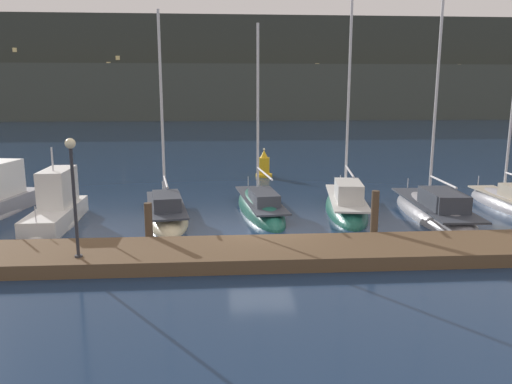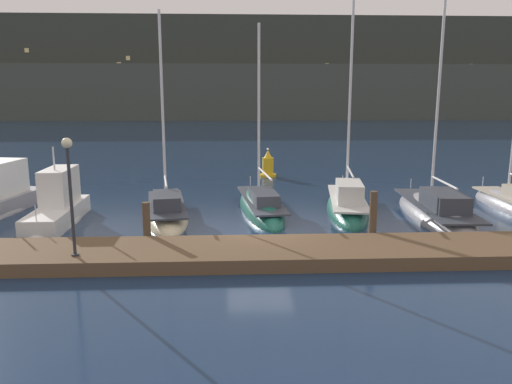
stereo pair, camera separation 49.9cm
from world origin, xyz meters
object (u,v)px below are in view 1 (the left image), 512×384
object	(u,v)px
sailboat_berth_4	(260,209)
motorboat_berth_2	(57,214)
sailboat_berth_3	(166,215)
sailboat_berth_7	(509,206)
dock_lamppost	(73,178)
channel_buoy	(264,166)
sailboat_berth_6	(434,214)
sailboat_berth_5	(346,208)

from	to	relation	value
sailboat_berth_4	motorboat_berth_2	bearing A→B (deg)	-169.42
sailboat_berth_3	sailboat_berth_7	xyz separation A→B (m)	(16.26, 0.66, -0.02)
sailboat_berth_4	dock_lamppost	size ratio (longest dim) A/B	2.52
sailboat_berth_7	channel_buoy	xyz separation A→B (m)	(-10.98, 9.86, 0.58)
sailboat_berth_7	sailboat_berth_3	bearing A→B (deg)	-177.66
motorboat_berth_2	sailboat_berth_4	bearing A→B (deg)	10.58
sailboat_berth_4	sailboat_berth_6	distance (m)	7.84
motorboat_berth_2	dock_lamppost	xyz separation A→B (m)	(2.47, -5.79, 2.50)
motorboat_berth_2	sailboat_berth_3	world-z (taller)	sailboat_berth_3
sailboat_berth_4	sailboat_berth_6	world-z (taller)	sailboat_berth_6
sailboat_berth_7	channel_buoy	distance (m)	14.77
sailboat_berth_6	sailboat_berth_7	xyz separation A→B (m)	(4.31, 1.34, -0.01)
motorboat_berth_2	dock_lamppost	distance (m)	6.77
sailboat_berth_3	sailboat_berth_4	world-z (taller)	sailboat_berth_3
sailboat_berth_3	sailboat_berth_7	size ratio (longest dim) A/B	1.02
sailboat_berth_5	sailboat_berth_6	distance (m)	3.90
motorboat_berth_2	channel_buoy	world-z (taller)	motorboat_berth_2
sailboat_berth_3	sailboat_berth_5	xyz separation A→B (m)	(8.28, 0.65, 0.03)
motorboat_berth_2	sailboat_berth_6	size ratio (longest dim) A/B	0.54
motorboat_berth_2	sailboat_berth_6	world-z (taller)	sailboat_berth_6
sailboat_berth_6	dock_lamppost	size ratio (longest dim) A/B	2.81
motorboat_berth_2	sailboat_berth_4	xyz separation A→B (m)	(8.75, 1.63, -0.36)
motorboat_berth_2	sailboat_berth_4	world-z (taller)	sailboat_berth_4
motorboat_berth_2	sailboat_berth_5	size ratio (longest dim) A/B	0.50
motorboat_berth_2	sailboat_berth_7	xyz separation A→B (m)	(20.74, 1.43, -0.34)
sailboat_berth_3	channel_buoy	xyz separation A→B (m)	(5.28, 10.52, 0.56)
sailboat_berth_4	sailboat_berth_5	world-z (taller)	sailboat_berth_5
sailboat_berth_4	dock_lamppost	bearing A→B (deg)	-130.24
sailboat_berth_6	sailboat_berth_7	world-z (taller)	sailboat_berth_6
motorboat_berth_2	sailboat_berth_5	distance (m)	12.85
sailboat_berth_7	dock_lamppost	distance (m)	19.85
sailboat_berth_6	dock_lamppost	world-z (taller)	sailboat_berth_6
sailboat_berth_7	motorboat_berth_2	bearing A→B (deg)	-176.07
sailboat_berth_5	sailboat_berth_7	distance (m)	7.98
sailboat_berth_4	channel_buoy	world-z (taller)	sailboat_berth_4
sailboat_berth_3	sailboat_berth_6	size ratio (longest dim) A/B	0.92
sailboat_berth_3	dock_lamppost	bearing A→B (deg)	-107.08
motorboat_berth_2	sailboat_berth_6	xyz separation A→B (m)	(16.44, 0.08, -0.33)
sailboat_berth_4	sailboat_berth_6	xyz separation A→B (m)	(7.69, -1.55, 0.03)
motorboat_berth_2	sailboat_berth_5	world-z (taller)	sailboat_berth_5
sailboat_berth_3	sailboat_berth_6	bearing A→B (deg)	-3.25
channel_buoy	dock_lamppost	distance (m)	18.70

